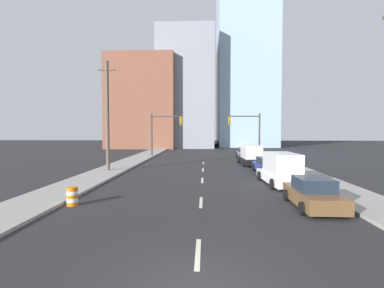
% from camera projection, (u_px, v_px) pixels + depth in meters
% --- Properties ---
extents(ground_plane, '(200.00, 200.00, 0.00)m').
position_uv_depth(ground_plane, '(196.00, 287.00, 7.38)').
color(ground_plane, '#262628').
extents(sidewalk_left, '(3.15, 88.27, 0.16)m').
position_uv_depth(sidewalk_left, '(154.00, 152.00, 51.80)').
color(sidewalk_left, gray).
rests_on(sidewalk_left, ground).
extents(sidewalk_right, '(3.15, 88.27, 0.16)m').
position_uv_depth(sidewalk_right, '(255.00, 152.00, 51.03)').
color(sidewalk_right, gray).
rests_on(sidewalk_right, ground).
extents(lane_stripe_at_2m, '(0.16, 2.40, 0.01)m').
position_uv_depth(lane_stripe_at_2m, '(198.00, 253.00, 9.37)').
color(lane_stripe_at_2m, beige).
rests_on(lane_stripe_at_2m, ground).
extents(lane_stripe_at_9m, '(0.16, 2.40, 0.01)m').
position_uv_depth(lane_stripe_at_9m, '(201.00, 202.00, 15.95)').
color(lane_stripe_at_9m, beige).
rests_on(lane_stripe_at_9m, ground).
extents(lane_stripe_at_16m, '(0.16, 2.40, 0.01)m').
position_uv_depth(lane_stripe_at_16m, '(202.00, 180.00, 22.89)').
color(lane_stripe_at_16m, beige).
rests_on(lane_stripe_at_16m, ground).
extents(lane_stripe_at_22m, '(0.16, 2.40, 0.01)m').
position_uv_depth(lane_stripe_at_22m, '(203.00, 170.00, 28.95)').
color(lane_stripe_at_22m, beige).
rests_on(lane_stripe_at_22m, ground).
extents(lane_stripe_at_27m, '(0.16, 2.40, 0.01)m').
position_uv_depth(lane_stripe_at_27m, '(203.00, 163.00, 34.77)').
color(lane_stripe_at_27m, beige).
rests_on(lane_stripe_at_27m, ground).
extents(building_brick_left, '(14.00, 16.00, 19.21)m').
position_uv_depth(building_brick_left, '(146.00, 104.00, 66.08)').
color(building_brick_left, brown).
rests_on(building_brick_left, ground).
extents(building_office_center, '(12.00, 20.00, 25.28)m').
position_uv_depth(building_office_center, '(187.00, 92.00, 69.52)').
color(building_office_center, gray).
rests_on(building_office_center, ground).
extents(building_glass_right, '(13.00, 20.00, 39.67)m').
position_uv_depth(building_glass_right, '(244.00, 64.00, 72.56)').
color(building_glass_right, '#99B7CC').
rests_on(building_glass_right, ground).
extents(traffic_signal_left, '(4.52, 0.35, 6.17)m').
position_uv_depth(traffic_signal_left, '(160.00, 129.00, 42.91)').
color(traffic_signal_left, '#38383D').
rests_on(traffic_signal_left, ground).
extents(traffic_signal_right, '(4.52, 0.35, 6.17)m').
position_uv_depth(traffic_signal_right, '(250.00, 129.00, 42.34)').
color(traffic_signal_right, '#38383D').
rests_on(traffic_signal_right, ground).
extents(utility_pole_left_mid, '(1.60, 0.32, 10.10)m').
position_uv_depth(utility_pole_left_mid, '(107.00, 115.00, 27.27)').
color(utility_pole_left_mid, brown).
rests_on(utility_pole_left_mid, ground).
extents(traffic_barrel, '(0.56, 0.56, 0.95)m').
position_uv_depth(traffic_barrel, '(72.00, 196.00, 15.27)').
color(traffic_barrel, orange).
rests_on(traffic_barrel, ground).
extents(sedan_brown, '(2.18, 4.50, 1.49)m').
position_uv_depth(sedan_brown, '(313.00, 194.00, 14.91)').
color(sedan_brown, brown).
rests_on(sedan_brown, ground).
extents(box_truck_white, '(2.62, 5.73, 2.25)m').
position_uv_depth(box_truck_white, '(281.00, 170.00, 21.01)').
color(box_truck_white, silver).
rests_on(box_truck_white, ground).
extents(sedan_blue, '(2.21, 4.52, 1.42)m').
position_uv_depth(sedan_blue, '(267.00, 166.00, 26.84)').
color(sedan_blue, navy).
rests_on(sedan_blue, ground).
extents(box_truck_black, '(2.53, 5.52, 2.19)m').
position_uv_depth(box_truck_black, '(251.00, 156.00, 32.92)').
color(box_truck_black, black).
rests_on(box_truck_black, ground).
extents(sedan_gray, '(2.35, 4.55, 1.47)m').
position_uv_depth(sedan_gray, '(246.00, 153.00, 40.15)').
color(sedan_gray, slate).
rests_on(sedan_gray, ground).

